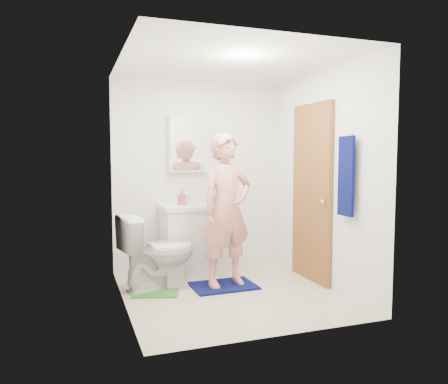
# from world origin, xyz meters

# --- Properties ---
(floor) EXTENTS (2.20, 2.40, 0.02)m
(floor) POSITION_xyz_m (0.00, 0.00, -0.01)
(floor) COLOR beige
(floor) RESTS_ON ground
(ceiling) EXTENTS (2.20, 2.40, 0.02)m
(ceiling) POSITION_xyz_m (0.00, 0.00, 2.41)
(ceiling) COLOR white
(ceiling) RESTS_ON ground
(wall_back) EXTENTS (2.20, 0.02, 2.40)m
(wall_back) POSITION_xyz_m (0.00, 1.21, 1.20)
(wall_back) COLOR white
(wall_back) RESTS_ON ground
(wall_front) EXTENTS (2.20, 0.02, 2.40)m
(wall_front) POSITION_xyz_m (0.00, -1.21, 1.20)
(wall_front) COLOR white
(wall_front) RESTS_ON ground
(wall_left) EXTENTS (0.02, 2.40, 2.40)m
(wall_left) POSITION_xyz_m (-1.11, 0.00, 1.20)
(wall_left) COLOR white
(wall_left) RESTS_ON ground
(wall_right) EXTENTS (0.02, 2.40, 2.40)m
(wall_right) POSITION_xyz_m (1.11, 0.00, 1.20)
(wall_right) COLOR white
(wall_right) RESTS_ON ground
(vanity_cabinet) EXTENTS (0.75, 0.55, 0.80)m
(vanity_cabinet) POSITION_xyz_m (-0.15, 0.91, 0.40)
(vanity_cabinet) COLOR white
(vanity_cabinet) RESTS_ON floor
(countertop) EXTENTS (0.79, 0.59, 0.05)m
(countertop) POSITION_xyz_m (-0.15, 0.91, 0.83)
(countertop) COLOR white
(countertop) RESTS_ON vanity_cabinet
(sink_basin) EXTENTS (0.40, 0.40, 0.03)m
(sink_basin) POSITION_xyz_m (-0.15, 0.91, 0.84)
(sink_basin) COLOR white
(sink_basin) RESTS_ON countertop
(faucet) EXTENTS (0.03, 0.03, 0.12)m
(faucet) POSITION_xyz_m (-0.15, 1.09, 0.91)
(faucet) COLOR silver
(faucet) RESTS_ON countertop
(medicine_cabinet) EXTENTS (0.50, 0.12, 0.70)m
(medicine_cabinet) POSITION_xyz_m (-0.15, 1.14, 1.60)
(medicine_cabinet) COLOR white
(medicine_cabinet) RESTS_ON wall_back
(mirror_panel) EXTENTS (0.46, 0.01, 0.66)m
(mirror_panel) POSITION_xyz_m (-0.15, 1.08, 1.60)
(mirror_panel) COLOR white
(mirror_panel) RESTS_ON wall_back
(door) EXTENTS (0.05, 0.80, 2.05)m
(door) POSITION_xyz_m (1.07, 0.15, 1.02)
(door) COLOR #A4652D
(door) RESTS_ON ground
(door_knob) EXTENTS (0.07, 0.07, 0.07)m
(door_knob) POSITION_xyz_m (1.03, -0.17, 0.95)
(door_knob) COLOR gold
(door_knob) RESTS_ON door
(towel) EXTENTS (0.03, 0.24, 0.80)m
(towel) POSITION_xyz_m (1.03, -0.57, 1.25)
(towel) COLOR #080E50
(towel) RESTS_ON wall_right
(towel_hook) EXTENTS (0.06, 0.02, 0.02)m
(towel_hook) POSITION_xyz_m (1.07, -0.57, 1.67)
(towel_hook) COLOR silver
(towel_hook) RESTS_ON wall_right
(toilet) EXTENTS (0.89, 0.62, 0.83)m
(toilet) POSITION_xyz_m (-0.69, 0.38, 0.41)
(toilet) COLOR white
(toilet) RESTS_ON floor
(bath_mat) EXTENTS (0.71, 0.52, 0.02)m
(bath_mat) POSITION_xyz_m (0.00, 0.21, 0.01)
(bath_mat) COLOR #080E50
(bath_mat) RESTS_ON floor
(green_rug) EXTENTS (0.57, 0.52, 0.02)m
(green_rug) POSITION_xyz_m (-0.74, 0.25, 0.01)
(green_rug) COLOR #3F842C
(green_rug) RESTS_ON floor
(soap_dispenser) EXTENTS (0.10, 0.10, 0.20)m
(soap_dispenser) POSITION_xyz_m (-0.29, 0.89, 0.95)
(soap_dispenser) COLOR #B85558
(soap_dispenser) RESTS_ON countertop
(toothbrush_cup) EXTENTS (0.12, 0.12, 0.09)m
(toothbrush_cup) POSITION_xyz_m (0.15, 1.00, 0.89)
(toothbrush_cup) COLOR #7B408D
(toothbrush_cup) RESTS_ON countertop
(man) EXTENTS (0.69, 0.53, 1.68)m
(man) POSITION_xyz_m (0.04, 0.20, 0.86)
(man) COLOR #DE8C7D
(man) RESTS_ON bath_mat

